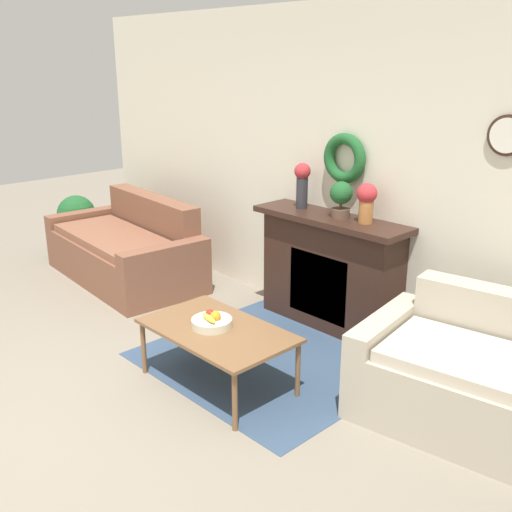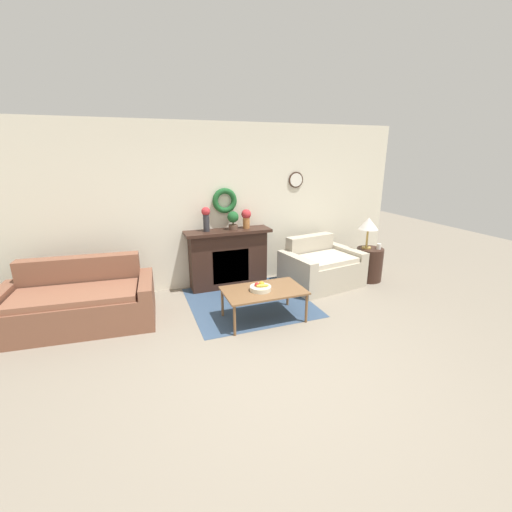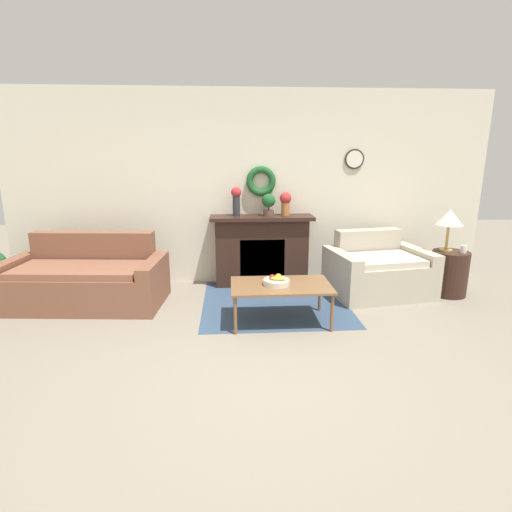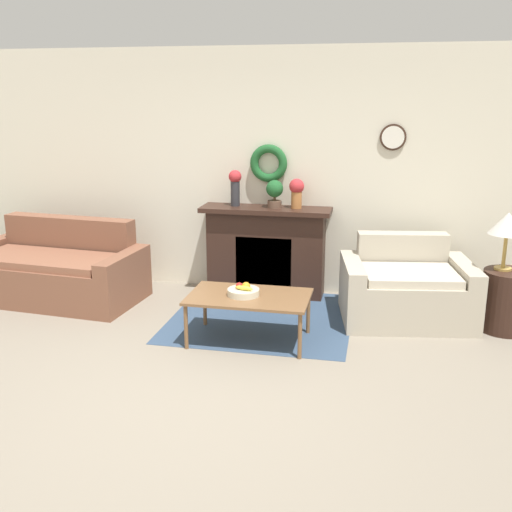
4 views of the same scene
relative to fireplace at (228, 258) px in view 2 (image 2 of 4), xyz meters
name	(u,v)px [view 2 (image 2 of 4)]	position (x,y,z in m)	size (l,w,h in m)	color
ground_plane	(284,374)	(-0.15, -2.59, -0.50)	(16.00, 16.00, 0.00)	gray
floor_rug	(249,302)	(0.11, -0.76, -0.50)	(1.80, 1.76, 0.01)	#334760
wall_back	(215,207)	(-0.14, 0.21, 0.85)	(6.80, 0.16, 2.70)	beige
fireplace	(228,258)	(0.00, 0.00, 0.00)	(1.43, 0.41, 1.00)	#331E16
couch_left	(79,303)	(-2.25, -0.63, -0.20)	(1.98, 1.10, 0.85)	brown
loveseat_right	(321,268)	(1.53, -0.49, -0.20)	(1.39, 1.10, 0.81)	#B2A893
coffee_table	(264,292)	(0.11, -1.36, -0.10)	(1.10, 0.66, 0.44)	brown
fruit_bowl	(260,288)	(0.06, -1.37, -0.03)	(0.29, 0.29, 0.12)	beige
side_table_by_loveseat	(369,264)	(2.45, -0.61, -0.21)	(0.47, 0.47, 0.59)	#331E16
table_lamp	(368,224)	(2.39, -0.56, 0.52)	(0.34, 0.34, 0.55)	#B28E42
mug	(379,246)	(2.56, -0.69, 0.14)	(0.08, 0.08, 0.10)	silver
vase_on_mantel_left	(206,217)	(-0.35, 0.01, 0.73)	(0.14, 0.14, 0.40)	#2D2D33
vase_on_mantel_right	(246,217)	(0.33, 0.01, 0.68)	(0.16, 0.16, 0.32)	#AD6B38
potted_plant_on_mantel	(233,219)	(0.09, -0.01, 0.67)	(0.19, 0.19, 0.30)	brown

